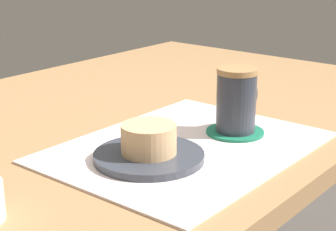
% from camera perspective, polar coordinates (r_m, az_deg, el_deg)
% --- Properties ---
extents(dining_table, '(1.40, 0.88, 0.74)m').
position_cam_1_polar(dining_table, '(1.16, -4.42, -3.04)').
color(dining_table, '#997047').
rests_on(dining_table, ground_plane).
extents(placemat, '(0.45, 0.35, 0.00)m').
position_cam_1_polar(placemat, '(0.95, 1.88, -3.22)').
color(placemat, silver).
rests_on(placemat, dining_table).
extents(pastry_plate, '(0.18, 0.18, 0.01)m').
position_cam_1_polar(pastry_plate, '(0.89, -1.95, -4.17)').
color(pastry_plate, '#333842').
rests_on(pastry_plate, placemat).
extents(pastry, '(0.09, 0.09, 0.05)m').
position_cam_1_polar(pastry, '(0.88, -1.97, -2.38)').
color(pastry, tan).
rests_on(pastry, pastry_plate).
extents(coffee_coaster, '(0.10, 0.10, 0.00)m').
position_cam_1_polar(coffee_coaster, '(1.02, 6.82, -1.66)').
color(coffee_coaster, '#196B4C').
rests_on(coffee_coaster, placemat).
extents(coffee_mug, '(0.10, 0.07, 0.11)m').
position_cam_1_polar(coffee_mug, '(1.00, 7.03, 1.62)').
color(coffee_mug, '#2D333D').
rests_on(coffee_mug, coffee_coaster).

